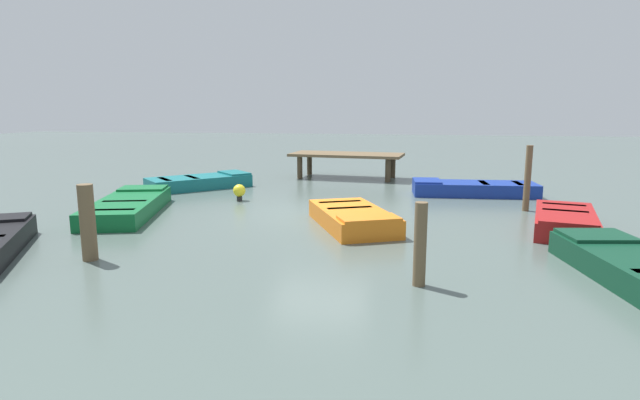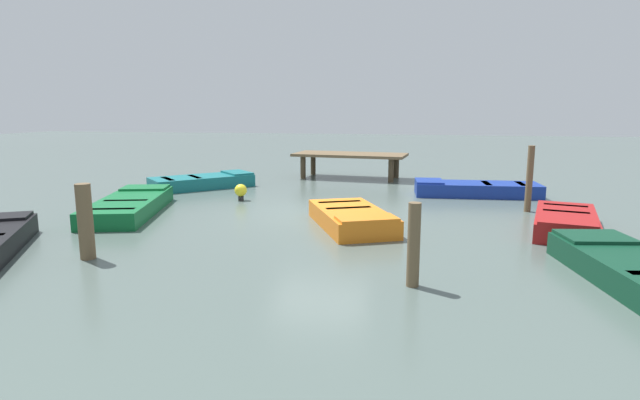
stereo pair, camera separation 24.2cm
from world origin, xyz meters
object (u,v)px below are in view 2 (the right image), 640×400
at_px(rowboat_teal, 203,181).
at_px(mooring_piling_far_right, 85,222).
at_px(mooring_piling_near_right, 414,245).
at_px(mooring_piling_far_left, 529,179).
at_px(rowboat_red, 566,222).
at_px(rowboat_orange, 352,218).
at_px(rowboat_blue, 476,189).
at_px(dock_segment, 350,157).
at_px(rowboat_green, 130,205).
at_px(marker_buoy, 241,191).

distance_m(rowboat_teal, mooring_piling_far_right, 8.22).
distance_m(mooring_piling_near_right, mooring_piling_far_left, 6.90).
bearing_deg(rowboat_teal, rowboat_red, -66.85).
bearing_deg(rowboat_red, rowboat_orange, -70.52).
bearing_deg(mooring_piling_near_right, rowboat_blue, 78.60).
bearing_deg(mooring_piling_far_left, rowboat_teal, 168.11).
bearing_deg(rowboat_blue, rowboat_red, 104.45).
bearing_deg(rowboat_orange, dock_segment, 163.96).
height_order(rowboat_red, rowboat_blue, same).
xyz_separation_m(rowboat_blue, rowboat_orange, (-3.16, -4.88, 0.00)).
relative_size(rowboat_red, rowboat_teal, 0.95).
bearing_deg(rowboat_blue, rowboat_green, 22.61).
xyz_separation_m(rowboat_orange, rowboat_teal, (-5.71, 4.72, -0.00)).
bearing_deg(rowboat_green, marker_buoy, -58.36).
bearing_deg(marker_buoy, mooring_piling_near_right, -51.57).
distance_m(dock_segment, rowboat_orange, 8.16).
height_order(mooring_piling_far_right, marker_buoy, mooring_piling_far_right).
relative_size(mooring_piling_near_right, mooring_piling_far_left, 0.75).
height_order(rowboat_teal, mooring_piling_far_right, mooring_piling_far_right).
xyz_separation_m(rowboat_green, rowboat_blue, (8.92, 4.49, 0.00)).
height_order(rowboat_green, rowboat_orange, same).
bearing_deg(mooring_piling_far_left, mooring_piling_near_right, -114.05).
bearing_deg(rowboat_blue, mooring_piling_far_left, 111.54).
distance_m(rowboat_green, rowboat_teal, 4.33).
relative_size(rowboat_blue, marker_buoy, 7.86).
height_order(rowboat_green, mooring_piling_far_right, mooring_piling_far_right).
relative_size(rowboat_green, marker_buoy, 8.71).
distance_m(rowboat_red, marker_buoy, 8.54).
height_order(rowboat_green, rowboat_red, same).
height_order(dock_segment, mooring_piling_far_right, mooring_piling_far_right).
bearing_deg(rowboat_blue, mooring_piling_far_right, 43.82).
distance_m(mooring_piling_near_right, marker_buoy, 8.14).
distance_m(dock_segment, mooring_piling_near_right, 12.01).
xyz_separation_m(rowboat_green, rowboat_red, (10.39, 0.11, 0.00)).
distance_m(rowboat_red, mooring_piling_near_right, 5.28).
bearing_deg(rowboat_green, rowboat_blue, -78.80).
height_order(rowboat_orange, mooring_piling_far_left, mooring_piling_far_left).
height_order(dock_segment, marker_buoy, dock_segment).
xyz_separation_m(rowboat_blue, mooring_piling_far_right, (-7.45, -8.25, 0.46)).
relative_size(dock_segment, rowboat_blue, 1.16).
distance_m(rowboat_green, mooring_piling_far_right, 4.06).
relative_size(rowboat_orange, rowboat_teal, 0.96).
height_order(rowboat_blue, marker_buoy, marker_buoy).
bearing_deg(mooring_piling_far_left, rowboat_red, -79.68).
relative_size(rowboat_red, marker_buoy, 6.54).
xyz_separation_m(rowboat_green, mooring_piling_near_right, (7.19, -4.07, 0.43)).
height_order(rowboat_blue, mooring_piling_near_right, mooring_piling_near_right).
xyz_separation_m(rowboat_green, rowboat_teal, (0.05, 4.33, 0.00)).
height_order(rowboat_orange, mooring_piling_far_right, mooring_piling_far_right).
bearing_deg(rowboat_teal, mooring_piling_far_left, -56.55).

